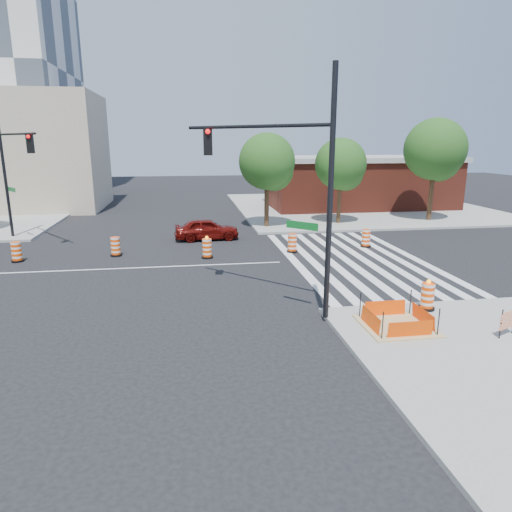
% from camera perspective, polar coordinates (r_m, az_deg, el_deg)
% --- Properties ---
extents(ground, '(120.00, 120.00, 0.00)m').
position_cam_1_polar(ground, '(22.78, -14.57, -1.44)').
color(ground, black).
rests_on(ground, ground).
extents(sidewalk_ne, '(22.00, 22.00, 0.15)m').
position_cam_1_polar(sidewalk_ne, '(43.18, 12.55, 6.03)').
color(sidewalk_ne, gray).
rests_on(sidewalk_ne, ground).
extents(crosswalk_east, '(6.75, 13.50, 0.01)m').
position_cam_1_polar(crosswalk_east, '(24.19, 12.16, -0.38)').
color(crosswalk_east, silver).
rests_on(crosswalk_east, ground).
extents(lane_centerline, '(14.00, 0.12, 0.01)m').
position_cam_1_polar(lane_centerline, '(22.78, -14.57, -1.43)').
color(lane_centerline, silver).
rests_on(lane_centerline, ground).
extents(excavation_pit, '(2.20, 2.20, 0.90)m').
position_cam_1_polar(excavation_pit, '(15.53, 17.15, -8.17)').
color(excavation_pit, tan).
rests_on(excavation_pit, ground).
extents(brick_storefront, '(16.50, 8.50, 4.60)m').
position_cam_1_polar(brick_storefront, '(42.94, 12.71, 8.99)').
color(brick_storefront, maroon).
rests_on(brick_storefront, ground).
extents(beige_midrise, '(14.00, 10.00, 10.00)m').
position_cam_1_polar(beige_midrise, '(46.18, -27.55, 11.45)').
color(beige_midrise, tan).
rests_on(beige_midrise, ground).
extents(red_coupe, '(4.03, 1.82, 1.34)m').
position_cam_1_polar(red_coupe, '(28.38, -6.18, 3.37)').
color(red_coupe, '#580B07').
rests_on(red_coupe, ground).
extents(signal_pole_se, '(4.44, 4.45, 8.13)m').
position_cam_1_polar(signal_pole_se, '(15.59, 3.73, 10.56)').
color(signal_pole_se, black).
rests_on(signal_pole_se, ground).
extents(signal_pole_nw, '(3.59, 5.00, 7.97)m').
position_cam_1_polar(signal_pole_nw, '(30.41, -28.24, 10.53)').
color(signal_pole_nw, black).
rests_on(signal_pole_nw, ground).
extents(pit_drum, '(0.56, 0.56, 1.11)m').
position_cam_1_polar(pit_drum, '(17.24, 20.63, -4.84)').
color(pit_drum, black).
rests_on(pit_drum, ground).
extents(barricade, '(0.74, 0.35, 0.93)m').
position_cam_1_polar(barricade, '(15.99, 28.95, -7.04)').
color(barricade, '#FF4805').
rests_on(barricade, ground).
extents(tree_north_c, '(3.84, 3.84, 6.52)m').
position_cam_1_polar(tree_north_c, '(31.68, 1.44, 11.33)').
color(tree_north_c, '#382314').
rests_on(tree_north_c, ground).
extents(tree_north_d, '(3.64, 3.64, 6.19)m').
position_cam_1_polar(tree_north_d, '(33.55, 10.58, 10.88)').
color(tree_north_d, '#382314').
rests_on(tree_north_d, ground).
extents(tree_north_e, '(4.48, 4.48, 7.61)m').
position_cam_1_polar(tree_north_e, '(36.66, 21.48, 11.91)').
color(tree_north_e, '#382314').
rests_on(tree_north_e, ground).
extents(median_drum_1, '(0.60, 0.60, 1.02)m').
position_cam_1_polar(median_drum_1, '(26.03, -27.74, 0.38)').
color(median_drum_1, black).
rests_on(median_drum_1, ground).
extents(median_drum_2, '(0.60, 0.60, 1.02)m').
position_cam_1_polar(median_drum_2, '(25.33, -17.14, 1.06)').
color(median_drum_2, black).
rests_on(median_drum_2, ground).
extents(median_drum_3, '(0.60, 0.60, 1.18)m').
position_cam_1_polar(median_drum_3, '(23.91, -6.13, 0.88)').
color(median_drum_3, black).
rests_on(median_drum_3, ground).
extents(median_drum_4, '(0.60, 0.60, 1.02)m').
position_cam_1_polar(median_drum_4, '(25.12, 4.55, 1.55)').
color(median_drum_4, black).
rests_on(median_drum_4, ground).
extents(median_drum_5, '(0.60, 0.60, 1.02)m').
position_cam_1_polar(median_drum_5, '(27.03, 13.58, 2.10)').
color(median_drum_5, black).
rests_on(median_drum_5, ground).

